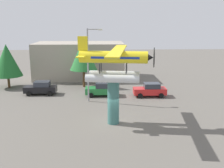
{
  "coord_description": "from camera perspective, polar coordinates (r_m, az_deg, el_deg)",
  "views": [
    {
      "loc": [
        -1.12,
        -24.24,
        9.47
      ],
      "look_at": [
        0.0,
        3.0,
        3.16
      ],
      "focal_mm": 43.16,
      "sensor_mm": 36.0,
      "label": 1
    }
  ],
  "objects": [
    {
      "name": "car_mid_green",
      "position": [
        35.13,
        -2.14,
        -1.12
      ],
      "size": [
        4.2,
        2.02,
        1.76
      ],
      "rotation": [
        0.0,
        0.0,
        3.14
      ],
      "color": "#237A38",
      "rests_on": "ground"
    },
    {
      "name": "car_near_black",
      "position": [
        37.06,
        -14.82,
        -0.8
      ],
      "size": [
        4.2,
        2.02,
        1.76
      ],
      "rotation": [
        0.0,
        0.0,
        3.14
      ],
      "color": "black",
      "rests_on": "ground"
    },
    {
      "name": "storefront_building",
      "position": [
        46.84,
        -6.88,
        5.02
      ],
      "size": [
        14.86,
        7.99,
        6.03
      ],
      "primitive_type": "cube",
      "color": "#9E9384",
      "rests_on": "ground"
    },
    {
      "name": "streetlight_primary",
      "position": [
        31.99,
        -4.81,
        4.99
      ],
      "size": [
        1.84,
        0.28,
        8.74
      ],
      "color": "gray",
      "rests_on": "ground"
    },
    {
      "name": "car_far_red",
      "position": [
        35.2,
        8.09,
        -1.22
      ],
      "size": [
        4.2,
        2.02,
        1.76
      ],
      "rotation": [
        0.0,
        0.0,
        3.14
      ],
      "color": "red",
      "rests_on": "ground"
    },
    {
      "name": "tree_west",
      "position": [
        41.92,
        -21.37,
        4.69
      ],
      "size": [
        4.19,
        4.19,
        6.37
      ],
      "color": "brown",
      "rests_on": "ground"
    },
    {
      "name": "floatplane_monument",
      "position": [
        24.52,
        0.59,
        4.61
      ],
      "size": [
        7.08,
        10.45,
        4.0
      ],
      "rotation": [
        0.0,
        0.0,
        -0.14
      ],
      "color": "silver",
      "rests_on": "display_pedestal"
    },
    {
      "name": "ground_plane",
      "position": [
        26.05,
        0.27,
        -8.28
      ],
      "size": [
        140.0,
        140.0,
        0.0
      ],
      "primitive_type": "plane",
      "color": "#605B54"
    },
    {
      "name": "tree_east",
      "position": [
        39.63,
        -6.09,
        6.17
      ],
      "size": [
        3.99,
        3.99,
        7.01
      ],
      "color": "brown",
      "rests_on": "ground"
    },
    {
      "name": "display_pedestal",
      "position": [
        25.36,
        0.28,
        -3.85
      ],
      "size": [
        1.1,
        1.1,
        4.21
      ],
      "primitive_type": "cylinder",
      "color": "#386B66",
      "rests_on": "ground"
    }
  ]
}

